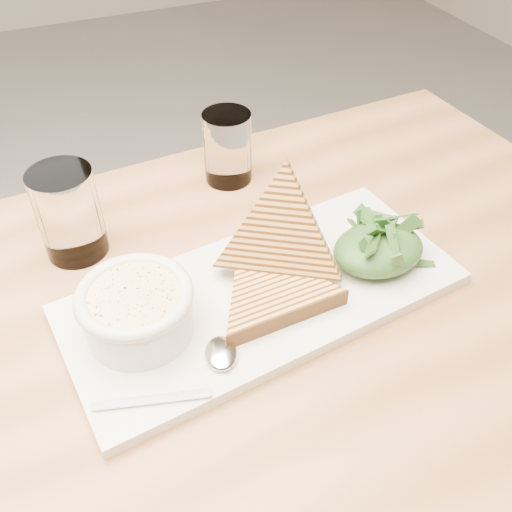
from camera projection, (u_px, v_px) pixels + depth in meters
name	position (u px, v px, depth m)	size (l,w,h in m)	color
table_top	(231.00, 358.00, 0.62)	(1.14, 0.76, 0.04)	#AA6F46
table_leg_br	(403.00, 275.00, 1.25)	(0.06, 0.06, 0.71)	#AA6F46
platter	(263.00, 294.00, 0.65)	(0.45, 0.20, 0.02)	silver
soup_bowl	(138.00, 315.00, 0.59)	(0.11, 0.11, 0.04)	silver
soup	(134.00, 297.00, 0.57)	(0.10, 0.10, 0.01)	beige
bowl_rim	(134.00, 295.00, 0.57)	(0.12, 0.12, 0.01)	silver
sandwich_flat	(271.00, 294.00, 0.63)	(0.17, 0.17, 0.02)	#D19349
sandwich_lean	(280.00, 235.00, 0.63)	(0.17, 0.17, 0.09)	#D19349
salad_base	(378.00, 249.00, 0.66)	(0.11, 0.09, 0.04)	black
arugula_pile	(379.00, 245.00, 0.66)	(0.11, 0.10, 0.05)	#3C6F2A
spoon_bowl	(221.00, 353.00, 0.57)	(0.03, 0.04, 0.01)	silver
spoon_handle	(152.00, 399.00, 0.53)	(0.11, 0.01, 0.00)	silver
glass_near	(69.00, 214.00, 0.68)	(0.08, 0.08, 0.12)	white
glass_far	(228.00, 148.00, 0.80)	(0.07, 0.07, 0.10)	white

